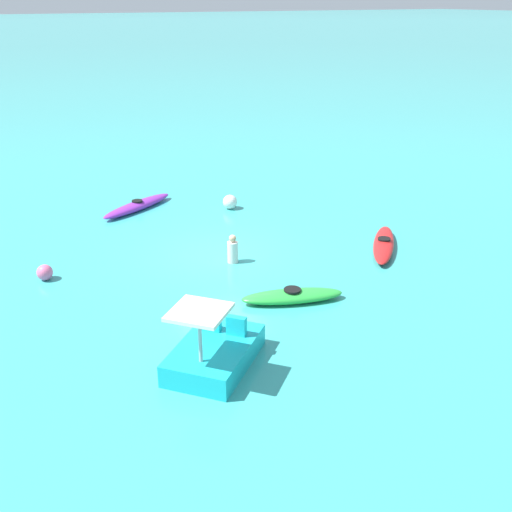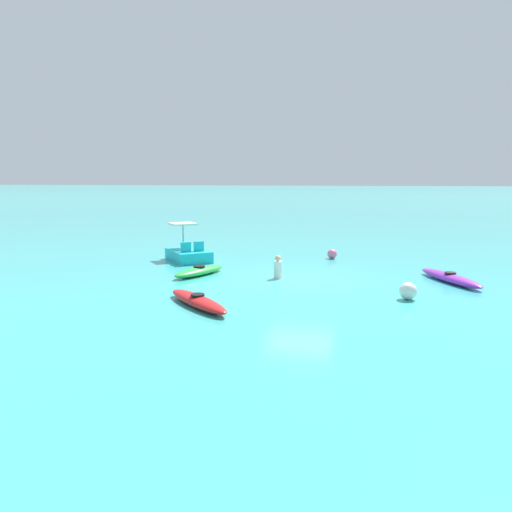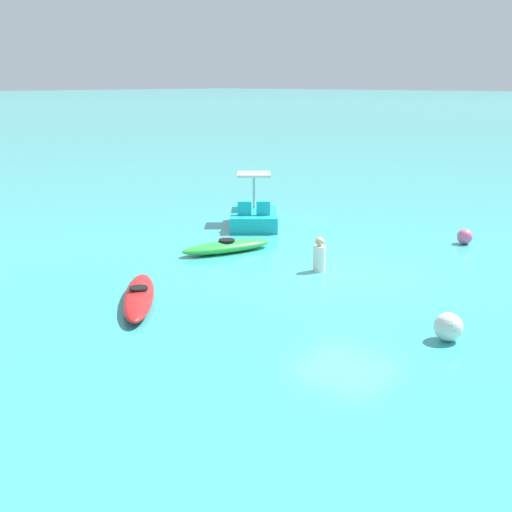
{
  "view_description": "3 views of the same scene",
  "coord_description": "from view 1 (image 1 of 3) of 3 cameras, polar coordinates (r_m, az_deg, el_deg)",
  "views": [
    {
      "loc": [
        16.16,
        -7.49,
        7.4
      ],
      "look_at": [
        2.21,
        0.12,
        0.7
      ],
      "focal_mm": 43.29,
      "sensor_mm": 36.0,
      "label": 1
    },
    {
      "loc": [
        -3.12,
        17.79,
        3.65
      ],
      "look_at": [
        1.98,
        -1.01,
        0.64
      ],
      "focal_mm": 34.54,
      "sensor_mm": 36.0,
      "label": 2
    },
    {
      "loc": [
        -8.93,
        13.3,
        4.67
      ],
      "look_at": [
        1.53,
        1.7,
        0.58
      ],
      "focal_mm": 47.16,
      "sensor_mm": 36.0,
      "label": 3
    }
  ],
  "objects": [
    {
      "name": "ground_plane",
      "position": [
        19.29,
        -3.47,
        0.25
      ],
      "size": [
        600.0,
        600.0,
        0.0
      ],
      "primitive_type": "plane",
      "color": "#38ADA8"
    },
    {
      "name": "kayak_red",
      "position": [
        19.93,
        11.72,
        1.07
      ],
      "size": [
        2.86,
        2.65,
        0.37
      ],
      "color": "red",
      "rests_on": "ground_plane"
    },
    {
      "name": "kayak_purple",
      "position": [
        23.62,
        -10.9,
        4.59
      ],
      "size": [
        2.2,
        3.35,
        0.37
      ],
      "color": "purple",
      "rests_on": "ground_plane"
    },
    {
      "name": "kayak_green",
      "position": [
        16.2,
        3.37,
        -3.71
      ],
      "size": [
        1.54,
        2.78,
        0.37
      ],
      "color": "green",
      "rests_on": "ground_plane"
    },
    {
      "name": "pedal_boat_cyan",
      "position": [
        13.49,
        -3.88,
        -8.78
      ],
      "size": [
        2.72,
        2.79,
        1.68
      ],
      "color": "#19B7C6",
      "rests_on": "ground_plane"
    },
    {
      "name": "buoy_white",
      "position": [
        23.3,
        -2.42,
        5.02
      ],
      "size": [
        0.54,
        0.54,
        0.54
      ],
      "primitive_type": "sphere",
      "color": "white",
      "rests_on": "ground_plane"
    },
    {
      "name": "buoy_pink",
      "position": [
        18.38,
        -18.94,
        -1.44
      ],
      "size": [
        0.45,
        0.45,
        0.45
      ],
      "primitive_type": "sphere",
      "color": "pink",
      "rests_on": "ground_plane"
    },
    {
      "name": "person_near_shore",
      "position": [
        18.48,
        -2.16,
        0.53
      ],
      "size": [
        0.45,
        0.45,
        0.88
      ],
      "color": "silver",
      "rests_on": "ground_plane"
    }
  ]
}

